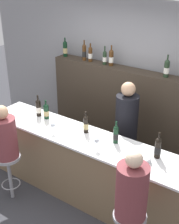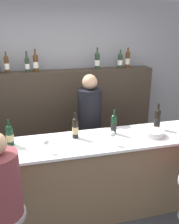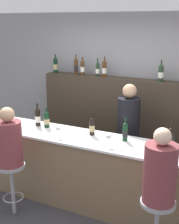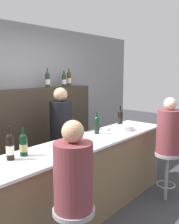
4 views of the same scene
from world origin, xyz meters
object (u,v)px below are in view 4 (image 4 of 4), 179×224
at_px(wine_bottle_backbar_5, 48,80).
at_px(wine_glass_1, 108,130).
at_px(wine_bottle_counter_4, 120,118).
at_px(wine_bottle_counter_3, 97,125).
at_px(metal_bowl, 125,128).
at_px(guest_seated_right, 169,130).
at_px(guest_seated_left, 73,172).
at_px(wine_bottle_counter_2, 73,131).
at_px(bartender, 61,145).
at_px(wine_bottle_backbar_7, 69,79).
at_px(wine_bottle_counter_0, 10,146).
at_px(wine_glass_0, 68,143).
at_px(wine_bottle_counter_1, 23,145).
at_px(bar_stool_right, 167,164).
at_px(wine_bottle_backbar_6, 64,80).

relative_size(wine_bottle_backbar_5, wine_glass_1, 2.09).
height_order(wine_bottle_counter_4, wine_bottle_backbar_5, wine_bottle_backbar_5).
relative_size(wine_bottle_counter_3, metal_bowl, 1.24).
bearing_deg(wine_bottle_counter_3, wine_bottle_counter_4, -0.00).
bearing_deg(wine_bottle_counter_3, guest_seated_right, -49.81).
bearing_deg(guest_seated_left, wine_bottle_counter_2, 44.45).
bearing_deg(bartender, wine_bottle_backbar_7, 37.97).
xyz_separation_m(wine_bottle_counter_0, guest_seated_right, (1.99, -0.76, -0.07)).
bearing_deg(bartender, wine_glass_1, -87.29).
relative_size(wine_bottle_counter_0, guest_seated_left, 0.44).
relative_size(wine_glass_0, guest_seated_right, 0.19).
distance_m(wine_bottle_counter_0, wine_bottle_counter_1, 0.16).
bearing_deg(wine_bottle_backbar_5, guest_seated_right, -75.11).
relative_size(wine_bottle_counter_3, wine_bottle_backbar_5, 0.92).
relative_size(wine_bottle_counter_3, guest_seated_left, 0.40).
xyz_separation_m(metal_bowl, guest_seated_right, (0.20, -0.58, 0.03)).
bearing_deg(wine_bottle_backbar_5, wine_bottle_counter_0, -141.47).
distance_m(wine_bottle_backbar_5, wine_glass_0, 1.84).
bearing_deg(bar_stool_right, bartender, 121.03).
bearing_deg(wine_bottle_backbar_5, metal_bowl, -76.88).
distance_m(wine_bottle_counter_2, wine_glass_0, 0.45).
distance_m(wine_bottle_counter_4, guest_seated_right, 0.77).
distance_m(wine_glass_0, bar_stool_right, 1.64).
distance_m(wine_bottle_counter_2, metal_bowl, 0.93).
distance_m(wine_bottle_counter_0, metal_bowl, 1.80).
bearing_deg(guest_seated_right, wine_bottle_counter_2, 145.64).
bearing_deg(wine_bottle_counter_4, wine_glass_0, -169.13).
bearing_deg(wine_bottle_counter_3, wine_glass_1, -112.75).
bearing_deg(guest_seated_left, wine_bottle_backbar_6, 47.83).
bearing_deg(wine_bottle_backbar_7, wine_bottle_counter_3, -118.42).
relative_size(wine_bottle_counter_1, wine_bottle_counter_3, 0.97).
bearing_deg(bar_stool_right, guest_seated_right, -90.00).
relative_size(wine_bottle_counter_0, wine_bottle_counter_1, 1.14).
xyz_separation_m(wine_bottle_counter_2, wine_bottle_backbar_7, (1.11, 1.18, 0.59)).
distance_m(wine_bottle_counter_3, guest_seated_right, 1.00).
height_order(wine_bottle_counter_0, wine_glass_0, wine_bottle_counter_0).
xyz_separation_m(wine_bottle_counter_3, wine_bottle_backbar_5, (0.13, 1.18, 0.59)).
bearing_deg(wine_glass_1, guest_seated_right, -33.03).
bearing_deg(wine_bottle_counter_3, wine_bottle_backbar_7, 61.58).
height_order(wine_bottle_counter_2, wine_bottle_counter_3, wine_bottle_counter_2).
bearing_deg(bar_stool_right, wine_bottle_counter_0, 159.10).
bearing_deg(wine_bottle_counter_4, wine_bottle_counter_2, 180.00).
xyz_separation_m(wine_bottle_counter_2, guest_seated_left, (-0.77, -0.76, -0.08)).
bearing_deg(wine_bottle_counter_1, guest_seated_left, -93.80).
bearing_deg(guest_seated_right, wine_bottle_counter_0, 159.10).
distance_m(wine_bottle_counter_0, wine_bottle_counter_4, 1.92).
relative_size(guest_seated_right, bartender, 0.49).
distance_m(wine_bottle_counter_2, wine_glass_1, 0.45).
relative_size(wine_bottle_counter_3, wine_glass_1, 1.92).
xyz_separation_m(wine_bottle_counter_0, wine_bottle_backbar_5, (1.48, 1.18, 0.58)).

